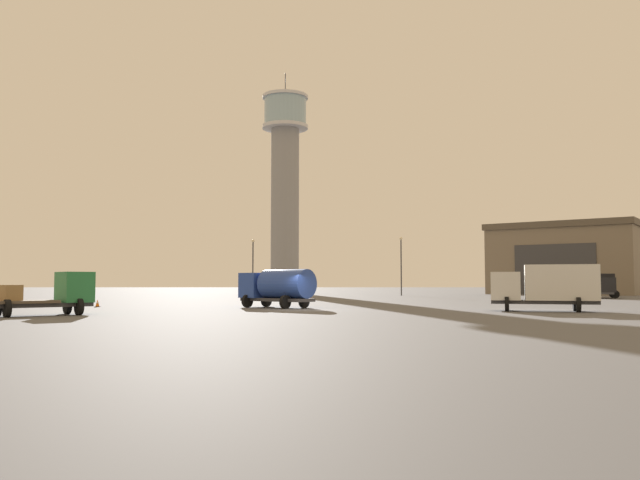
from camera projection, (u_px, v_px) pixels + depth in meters
ground_plane at (302, 310)px, 45.69m from camera, size 400.00×400.00×0.00m
control_tower at (285, 179)px, 112.62m from camera, size 7.97×7.97×38.58m
hangar at (568, 259)px, 106.00m from camera, size 28.20×26.77×11.41m
truck_box_white at (546, 285)px, 43.52m from camera, size 7.20×4.22×3.12m
truck_fuel_tanker_blue at (278, 286)px, 49.52m from camera, size 6.17×5.78×2.92m
truck_box_black at (604, 284)px, 79.68m from camera, size 4.48×6.40×3.00m
truck_flatbed_green at (54, 294)px, 38.52m from camera, size 6.16×5.61×2.57m
car_red at (283, 293)px, 74.65m from camera, size 4.90×3.10×1.37m
light_post_west at (253, 262)px, 92.16m from camera, size 0.44×0.44×8.04m
light_post_east at (401, 261)px, 94.63m from camera, size 0.44×0.44×8.55m
traffic_cone_near_left at (97, 303)px, 51.16m from camera, size 0.36×0.36×0.58m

